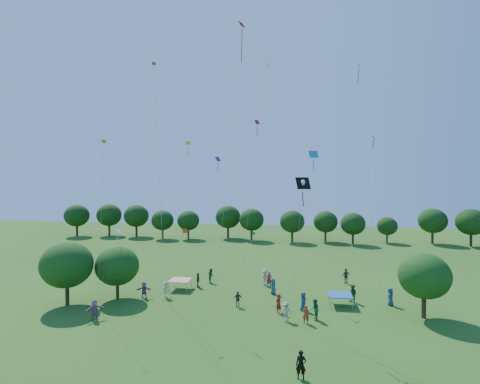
% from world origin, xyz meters
% --- Properties ---
extents(near_tree_west, '(4.90, 4.90, 6.10)m').
position_xyz_m(near_tree_west, '(-16.94, 14.80, 3.89)').
color(near_tree_west, '#422B19').
rests_on(near_tree_west, ground).
extents(near_tree_north, '(4.35, 4.35, 5.30)m').
position_xyz_m(near_tree_north, '(-13.04, 17.28, 3.34)').
color(near_tree_north, '#422B19').
rests_on(near_tree_north, ground).
extents(near_tree_east, '(4.37, 4.37, 5.67)m').
position_xyz_m(near_tree_east, '(15.89, 16.20, 3.69)').
color(near_tree_east, '#422B19').
rests_on(near_tree_east, ground).
extents(treeline, '(88.01, 8.77, 6.77)m').
position_xyz_m(treeline, '(-1.73, 55.43, 4.09)').
color(treeline, '#422B19').
rests_on(treeline, ground).
extents(tent_red_stripe, '(2.20, 2.20, 1.10)m').
position_xyz_m(tent_red_stripe, '(-7.70, 21.22, 1.04)').
color(tent_red_stripe, '#BA3A15').
rests_on(tent_red_stripe, ground).
extents(tent_blue, '(2.20, 2.20, 1.10)m').
position_xyz_m(tent_blue, '(9.04, 18.36, 1.04)').
color(tent_blue, '#1B55B4').
rests_on(tent_blue, ground).
extents(man_in_black, '(0.69, 0.48, 1.75)m').
position_xyz_m(man_in_black, '(5.12, 4.50, 0.88)').
color(man_in_black, black).
rests_on(man_in_black, ground).
extents(crowd_person_0, '(0.63, 0.91, 1.69)m').
position_xyz_m(crowd_person_0, '(13.83, 19.09, 0.84)').
color(crowd_person_0, navy).
rests_on(crowd_person_0, ground).
extents(crowd_person_1, '(0.74, 0.77, 1.75)m').
position_xyz_m(crowd_person_1, '(3.29, 15.56, 0.88)').
color(crowd_person_1, maroon).
rests_on(crowd_person_1, ground).
extents(crowd_person_2, '(0.84, 0.97, 1.74)m').
position_xyz_m(crowd_person_2, '(10.36, 19.42, 0.87)').
color(crowd_person_2, '#235228').
rests_on(crowd_person_2, ground).
extents(crowd_person_3, '(1.09, 0.53, 1.63)m').
position_xyz_m(crowd_person_3, '(4.03, 13.79, 0.82)').
color(crowd_person_3, '#AB9E88').
rests_on(crowd_person_3, ground).
extents(crowd_person_4, '(0.48, 0.98, 1.63)m').
position_xyz_m(crowd_person_4, '(-5.97, 22.30, 0.81)').
color(crowd_person_4, '#3E3A32').
rests_on(crowd_person_4, ground).
extents(crowd_person_5, '(1.59, 0.88, 1.62)m').
position_xyz_m(crowd_person_5, '(-10.48, 17.90, 0.81)').
color(crowd_person_5, '#864E76').
rests_on(crowd_person_5, ground).
extents(crowd_person_6, '(0.53, 0.86, 1.66)m').
position_xyz_m(crowd_person_6, '(2.50, 21.04, 0.83)').
color(crowd_person_6, navy).
rests_on(crowd_person_6, ground).
extents(crowd_person_7, '(0.72, 0.57, 1.70)m').
position_xyz_m(crowd_person_7, '(1.90, 23.62, 0.85)').
color(crowd_person_7, '#9D1C3D').
rests_on(crowd_person_7, ground).
extents(crowd_person_8, '(0.70, 0.94, 1.70)m').
position_xyz_m(crowd_person_8, '(-4.93, 24.31, 0.85)').
color(crowd_person_8, '#204C2C').
rests_on(crowd_person_8, ground).
extents(crowd_person_9, '(1.05, 1.20, 1.70)m').
position_xyz_m(crowd_person_9, '(-8.27, 18.28, 0.85)').
color(crowd_person_9, beige).
rests_on(crowd_person_9, ground).
extents(crowd_person_10, '(1.12, 0.83, 1.74)m').
position_xyz_m(crowd_person_10, '(10.64, 26.33, 0.87)').
color(crowd_person_10, '#463B38').
rests_on(crowd_person_10, ground).
extents(crowd_person_11, '(1.52, 1.60, 1.75)m').
position_xyz_m(crowd_person_11, '(-12.33, 11.64, 0.87)').
color(crowd_person_11, '#9B5A85').
rests_on(crowd_person_11, ground).
extents(crowd_person_12, '(0.66, 0.93, 1.71)m').
position_xyz_m(crowd_person_12, '(5.51, 16.52, 0.86)').
color(crowd_person_12, navy).
rests_on(crowd_person_12, ground).
extents(crowd_person_13, '(0.59, 0.39, 1.55)m').
position_xyz_m(crowd_person_13, '(5.66, 13.44, 0.77)').
color(crowd_person_13, '#9D331C').
rests_on(crowd_person_13, ground).
extents(crowd_person_14, '(0.52, 0.92, 1.82)m').
position_xyz_m(crowd_person_14, '(6.45, 14.27, 0.91)').
color(crowd_person_14, '#245435').
rests_on(crowd_person_14, ground).
extents(crowd_person_15, '(1.07, 1.34, 1.88)m').
position_xyz_m(crowd_person_15, '(1.41, 24.21, 0.94)').
color(crowd_person_15, '#B5B091').
rests_on(crowd_person_15, ground).
extents(crowd_person_16, '(0.95, 0.64, 1.49)m').
position_xyz_m(crowd_person_16, '(-0.59, 16.62, 0.75)').
color(crowd_person_16, '#433935').
rests_on(crowd_person_16, ground).
extents(pirate_kite, '(1.61, 2.09, 10.97)m').
position_xyz_m(pirate_kite, '(5.34, 12.37, 11.61)').
color(pirate_kite, black).
extents(red_high_kite, '(2.60, 1.81, 25.59)m').
position_xyz_m(red_high_kite, '(-0.77, 16.90, 21.07)').
color(red_high_kite, red).
extents(small_kite_0, '(0.96, 4.61, 20.90)m').
position_xyz_m(small_kite_0, '(-7.63, 14.69, 14.28)').
color(small_kite_0, red).
extents(small_kite_1, '(0.90, 0.87, 21.73)m').
position_xyz_m(small_kite_1, '(2.35, 17.23, 16.12)').
color(small_kite_1, yellow).
extents(small_kite_2, '(2.71, 0.81, 14.44)m').
position_xyz_m(small_kite_2, '(-6.02, 16.86, 11.91)').
color(small_kite_2, yellow).
extents(small_kite_3, '(2.59, 1.40, 21.30)m').
position_xyz_m(small_kite_3, '(10.94, 17.54, 16.68)').
color(small_kite_3, '#1B9651').
extents(small_kite_4, '(1.26, 1.07, 14.76)m').
position_xyz_m(small_kite_4, '(12.03, 17.71, 11.83)').
color(small_kite_4, '#1335C5').
extents(small_kite_5, '(2.94, 1.22, 13.53)m').
position_xyz_m(small_kite_5, '(-4.91, 26.35, 12.50)').
color(small_kite_5, '#73178A').
extents(small_kite_6, '(0.99, 3.09, 5.84)m').
position_xyz_m(small_kite_6, '(-12.95, 16.86, 6.14)').
color(small_kite_6, silver).
extents(small_kite_7, '(2.31, 1.71, 13.12)m').
position_xyz_m(small_kite_7, '(5.94, 12.83, 12.40)').
color(small_kite_7, '#0B82AD').
extents(small_kite_8, '(1.73, 3.06, 17.88)m').
position_xyz_m(small_kite_8, '(-0.04, 26.04, 15.46)').
color(small_kite_8, '#CC0C3D').
extents(small_kite_9, '(3.80, 5.77, 6.76)m').
position_xyz_m(small_kite_9, '(-5.09, 12.89, 6.25)').
color(small_kite_9, '#FD420D').
extents(small_kite_10, '(1.16, 0.56, 14.43)m').
position_xyz_m(small_kite_10, '(-12.84, 14.12, 11.31)').
color(small_kite_10, orange).
extents(small_kite_11, '(0.85, 4.74, 4.25)m').
position_xyz_m(small_kite_11, '(-0.49, 27.09, 4.56)').
color(small_kite_11, '#1A7715').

